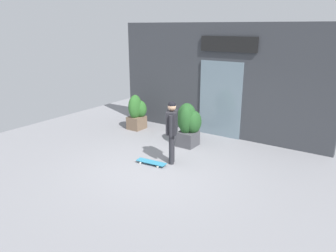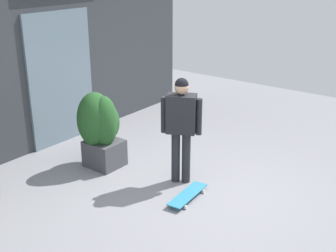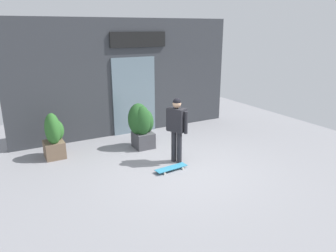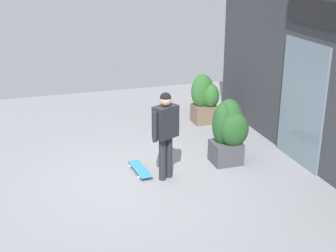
% 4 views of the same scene
% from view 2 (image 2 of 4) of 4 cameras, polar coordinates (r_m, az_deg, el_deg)
% --- Properties ---
extents(ground_plane, '(12.00, 12.00, 0.00)m').
position_cam_2_polar(ground_plane, '(6.69, 3.39, -8.23)').
color(ground_plane, gray).
extents(building_facade, '(7.14, 0.31, 3.53)m').
position_cam_2_polar(building_facade, '(8.20, -15.37, 9.60)').
color(building_facade, '#383A3F').
rests_on(building_facade, ground_plane).
extents(skateboarder, '(0.43, 0.55, 1.64)m').
position_cam_2_polar(skateboarder, '(6.54, 1.71, 0.73)').
color(skateboarder, '#28282D').
rests_on(skateboarder, ground_plane).
extents(skateboard, '(0.83, 0.32, 0.08)m').
position_cam_2_polar(skateboard, '(6.44, 2.54, -8.77)').
color(skateboard, teal).
rests_on(skateboard, ground_plane).
extents(planter_box_left, '(0.73, 0.66, 1.27)m').
position_cam_2_polar(planter_box_left, '(7.26, -8.62, -0.02)').
color(planter_box_left, '#47474C').
rests_on(planter_box_left, ground_plane).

